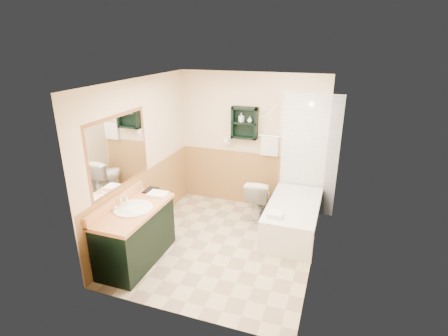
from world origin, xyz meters
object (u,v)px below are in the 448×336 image
(hair_dryer, at_px, (228,141))
(vanity_book, at_px, (145,183))
(toilet, at_px, (259,198))
(soap_bottle_b, at_px, (250,120))
(wall_shelf, at_px, (244,123))
(vanity, at_px, (136,235))
(soap_bottle_a, at_px, (241,120))
(bathtub, at_px, (293,218))

(hair_dryer, height_order, vanity_book, hair_dryer)
(toilet, xyz_separation_m, soap_bottle_b, (-0.29, 0.35, 1.26))
(wall_shelf, relative_size, toilet, 0.77)
(wall_shelf, height_order, vanity, wall_shelf)
(vanity, bearing_deg, soap_bottle_a, 68.71)
(wall_shelf, distance_m, toilet, 1.31)
(hair_dryer, relative_size, vanity_book, 1.00)
(vanity, height_order, bathtub, vanity)
(wall_shelf, bearing_deg, bathtub, -34.91)
(vanity_book, bearing_deg, soap_bottle_b, 53.02)
(hair_dryer, height_order, vanity, hair_dryer)
(wall_shelf, height_order, soap_bottle_a, wall_shelf)
(bathtub, bearing_deg, wall_shelf, 145.09)
(vanity, xyz_separation_m, vanity_book, (-0.17, 0.58, 0.52))
(bathtub, height_order, vanity_book, vanity_book)
(wall_shelf, xyz_separation_m, toilet, (0.38, -0.36, -1.20))
(wall_shelf, xyz_separation_m, vanity, (-0.89, -2.16, -1.15))
(bathtub, distance_m, toilet, 0.74)
(vanity, relative_size, vanity_book, 5.24)
(hair_dryer, bearing_deg, toilet, -29.28)
(bathtub, height_order, soap_bottle_a, soap_bottle_a)
(soap_bottle_a, bearing_deg, hair_dryer, 173.02)
(vanity, distance_m, bathtub, 2.41)
(wall_shelf, relative_size, vanity, 0.44)
(hair_dryer, height_order, bathtub, hair_dryer)
(soap_bottle_b, bearing_deg, hair_dryer, 175.65)
(hair_dryer, xyz_separation_m, soap_bottle_a, (0.25, -0.03, 0.40))
(vanity, bearing_deg, soap_bottle_b, 65.35)
(soap_bottle_a, distance_m, soap_bottle_b, 0.15)
(vanity, bearing_deg, bathtub, 36.97)
(wall_shelf, distance_m, soap_bottle_b, 0.11)
(hair_dryer, distance_m, soap_bottle_a, 0.47)
(vanity_book, bearing_deg, bathtub, 21.75)
(vanity_book, bearing_deg, hair_dryer, 63.93)
(toilet, relative_size, soap_bottle_a, 4.65)
(hair_dryer, relative_size, bathtub, 0.16)
(toilet, distance_m, soap_bottle_b, 1.34)
(soap_bottle_a, bearing_deg, vanity, -111.29)
(vanity, bearing_deg, wall_shelf, 67.50)
(wall_shelf, xyz_separation_m, bathtub, (1.03, -0.72, -1.29))
(wall_shelf, distance_m, vanity_book, 2.00)
(hair_dryer, relative_size, vanity, 0.19)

